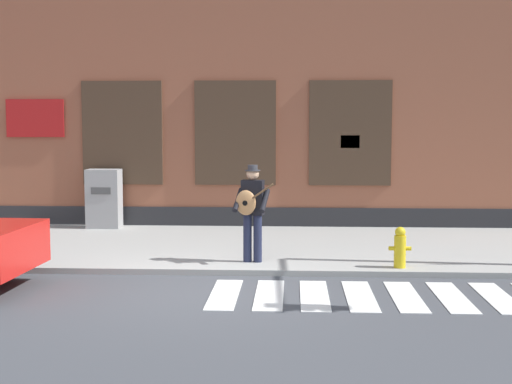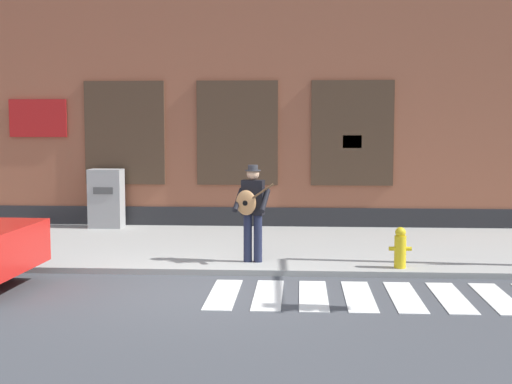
# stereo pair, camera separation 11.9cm
# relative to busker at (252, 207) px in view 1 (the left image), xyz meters

# --- Properties ---
(ground_plane) EXTENTS (160.00, 160.00, 0.00)m
(ground_plane) POSITION_rel_busker_xyz_m (-0.64, -1.86, -1.08)
(ground_plane) COLOR #424449
(sidewalk) EXTENTS (28.00, 5.13, 0.10)m
(sidewalk) POSITION_rel_busker_xyz_m (-0.64, 1.86, -1.03)
(sidewalk) COLOR #9E9E99
(sidewalk) RESTS_ON ground
(building_backdrop) EXTENTS (28.00, 4.06, 7.28)m
(building_backdrop) POSITION_rel_busker_xyz_m (-0.64, 6.42, 2.56)
(building_backdrop) COLOR #99563D
(building_backdrop) RESTS_ON ground
(crosswalk) EXTENTS (5.78, 1.90, 0.01)m
(crosswalk) POSITION_rel_busker_xyz_m (2.39, -2.00, -1.07)
(crosswalk) COLOR silver
(crosswalk) RESTS_ON ground
(busker) EXTENTS (0.72, 0.60, 1.72)m
(busker) POSITION_rel_busker_xyz_m (0.00, 0.00, 0.00)
(busker) COLOR #1E233D
(busker) RESTS_ON sidewalk
(utility_box) EXTENTS (0.77, 0.53, 1.37)m
(utility_box) POSITION_rel_busker_xyz_m (-3.70, 3.98, -0.29)
(utility_box) COLOR #9E9E9E
(utility_box) RESTS_ON sidewalk
(fire_hydrant) EXTENTS (0.38, 0.20, 0.70)m
(fire_hydrant) POSITION_rel_busker_xyz_m (2.55, -0.35, -0.63)
(fire_hydrant) COLOR gold
(fire_hydrant) RESTS_ON sidewalk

